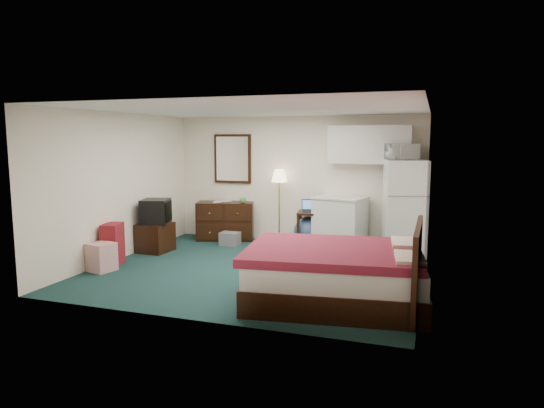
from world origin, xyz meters
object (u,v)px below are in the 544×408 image
(tv_stand, at_px, (155,237))
(suitcase, at_px, (113,244))
(bed, at_px, (336,275))
(floor_lamp, at_px, (279,206))
(kitchen_counter, at_px, (340,224))
(desk, at_px, (312,229))
(dresser, at_px, (225,221))
(fridge, at_px, (405,208))

(tv_stand, relative_size, suitcase, 0.84)
(bed, distance_m, tv_stand, 4.05)
(floor_lamp, distance_m, kitchen_counter, 1.28)
(bed, bearing_deg, desk, 102.09)
(tv_stand, height_order, suitcase, suitcase)
(tv_stand, bearing_deg, desk, 29.65)
(dresser, bearing_deg, fridge, -20.25)
(desk, xyz_separation_m, tv_stand, (-2.61, -1.35, -0.08))
(floor_lamp, xyz_separation_m, fridge, (2.42, -0.27, 0.11))
(suitcase, bearing_deg, bed, -25.12)
(suitcase, bearing_deg, fridge, 10.80)
(kitchen_counter, xyz_separation_m, tv_stand, (-3.16, -1.33, -0.22))
(dresser, xyz_separation_m, floor_lamp, (1.14, 0.07, 0.34))
(tv_stand, distance_m, suitcase, 1.05)
(floor_lamp, bearing_deg, suitcase, -129.58)
(fridge, bearing_deg, suitcase, -165.98)
(dresser, relative_size, floor_lamp, 0.78)
(dresser, bearing_deg, floor_lamp, -13.46)
(kitchen_counter, bearing_deg, fridge, 7.13)
(floor_lamp, height_order, desk, floor_lamp)
(floor_lamp, height_order, fridge, fridge)
(dresser, distance_m, desk, 1.83)
(floor_lamp, bearing_deg, dresser, -176.48)
(desk, distance_m, kitchen_counter, 0.57)
(fridge, bearing_deg, kitchen_counter, 161.10)
(dresser, height_order, desk, dresser)
(floor_lamp, xyz_separation_m, desk, (0.69, -0.12, -0.39))
(floor_lamp, relative_size, suitcase, 2.14)
(bed, bearing_deg, floor_lamp, 111.89)
(floor_lamp, distance_m, desk, 0.81)
(floor_lamp, bearing_deg, kitchen_counter, -6.42)
(suitcase, bearing_deg, tv_stand, 66.13)
(desk, relative_size, tv_stand, 1.18)
(dresser, relative_size, bed, 0.53)
(desk, height_order, fridge, fridge)
(dresser, height_order, bed, dresser)
(floor_lamp, relative_size, fridge, 0.86)
(floor_lamp, xyz_separation_m, bed, (1.77, -3.14, -0.39))
(kitchen_counter, height_order, fridge, fridge)
(kitchen_counter, bearing_deg, bed, -66.53)
(dresser, xyz_separation_m, kitchen_counter, (2.38, -0.07, 0.09))
(dresser, xyz_separation_m, desk, (1.83, -0.05, -0.05))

